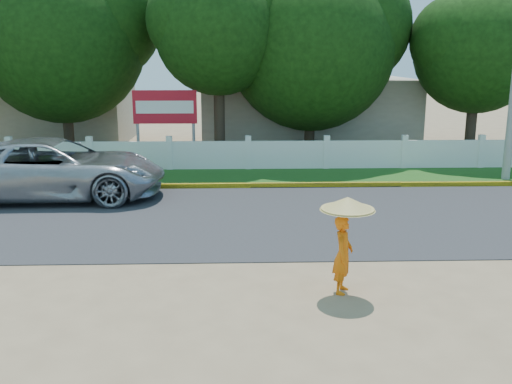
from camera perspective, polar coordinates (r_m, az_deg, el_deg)
ground at (r=11.15m, az=0.33°, el=-8.92°), size 120.00×120.00×0.00m
road at (r=15.40m, az=-0.30°, el=-2.51°), size 60.00×7.00×0.02m
grass_verge at (r=20.50m, az=-0.69°, el=1.53°), size 60.00×3.50×0.03m
curb at (r=18.82m, az=-0.59°, el=0.66°), size 40.00×0.18×0.16m
fence at (r=21.82m, az=-0.78°, el=3.69°), size 40.00×0.10×1.10m
building_near at (r=28.63m, az=5.03°, el=8.08°), size 10.00×6.00×3.20m
building_far at (r=30.97m, az=-20.07°, el=7.36°), size 8.00×5.00×2.80m
vehicle at (r=18.33m, az=-19.46°, el=2.20°), size 6.67×3.26×1.83m
monk_with_parasol at (r=10.40m, az=8.91°, el=-3.86°), size 0.99×0.99×1.81m
billboard at (r=22.88m, az=-9.09°, el=8.00°), size 2.50×0.13×2.95m
tree_row at (r=24.29m, az=0.14°, el=15.11°), size 34.83×7.98×8.93m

